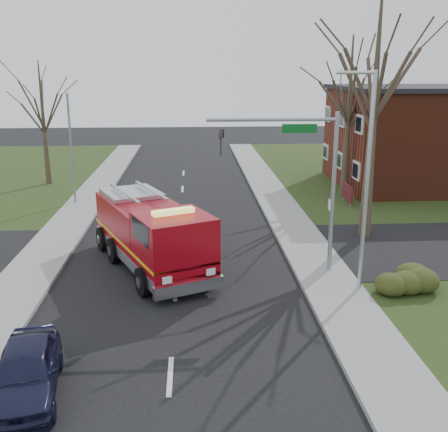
{
  "coord_description": "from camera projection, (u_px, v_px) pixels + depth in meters",
  "views": [
    {
      "loc": [
        0.72,
        -19.15,
        8.45
      ],
      "look_at": [
        2.13,
        3.61,
        2.0
      ],
      "focal_mm": 42.0,
      "sensor_mm": 36.0,
      "label": 1
    }
  ],
  "objects": [
    {
      "name": "bare_tree_far",
      "position": [
        349.0,
        100.0,
        33.95
      ],
      "size": [
        5.25,
        5.25,
        10.5
      ],
      "color": "#382D21",
      "rests_on": "ground"
    },
    {
      "name": "bare_tree_left",
      "position": [
        42.0,
        110.0,
        37.75
      ],
      "size": [
        4.5,
        4.5,
        9.0
      ],
      "color": "#382D21",
      "rests_on": "ground"
    },
    {
      "name": "brick_building",
      "position": [
        443.0,
        137.0,
        38.07
      ],
      "size": [
        15.4,
        10.4,
        7.25
      ],
      "color": "maroon",
      "rests_on": "ground"
    },
    {
      "name": "fire_engine",
      "position": [
        152.0,
        235.0,
        22.65
      ],
      "size": [
        5.78,
        8.5,
        3.26
      ],
      "rotation": [
        0.0,
        0.0,
        0.42
      ],
      "color": "maroon",
      "rests_on": "ground"
    },
    {
      "name": "hedge_corner",
      "position": [
        410.0,
        281.0,
        20.07
      ],
      "size": [
        2.8,
        2.0,
        0.9
      ],
      "primitive_type": "ellipsoid",
      "color": "#2C3613",
      "rests_on": "lawn_right"
    },
    {
      "name": "bare_tree_near",
      "position": [
        375.0,
        91.0,
        24.96
      ],
      "size": [
        6.0,
        6.0,
        12.0
      ],
      "color": "#382D21",
      "rests_on": "ground"
    },
    {
      "name": "health_center_sign",
      "position": [
        347.0,
        193.0,
        33.04
      ],
      "size": [
        0.12,
        2.0,
        1.4
      ],
      "color": "#51131C",
      "rests_on": "ground"
    },
    {
      "name": "sidewalk_right",
      "position": [
        331.0,
        285.0,
        21.0
      ],
      "size": [
        2.4,
        80.0,
        0.15
      ],
      "primitive_type": "cube",
      "color": "gray",
      "rests_on": "ground"
    },
    {
      "name": "utility_pole_far",
      "position": [
        71.0,
        150.0,
        32.74
      ],
      "size": [
        0.14,
        0.14,
        7.0
      ],
      "primitive_type": "cylinder",
      "color": "gray",
      "rests_on": "ground"
    },
    {
      "name": "streetlight_pole",
      "position": [
        366.0,
        178.0,
        19.36
      ],
      "size": [
        1.48,
        0.16,
        8.4
      ],
      "color": "#B7BABF",
      "rests_on": "ground"
    },
    {
      "name": "ground",
      "position": [
        176.0,
        290.0,
        20.65
      ],
      "size": [
        120.0,
        120.0,
        0.0
      ],
      "primitive_type": "plane",
      "color": "black",
      "rests_on": "ground"
    },
    {
      "name": "parked_car_maroon",
      "position": [
        26.0,
        371.0,
        13.88
      ],
      "size": [
        2.31,
        4.34,
        1.41
      ],
      "primitive_type": "imported",
      "rotation": [
        0.0,
        0.0,
        0.16
      ],
      "color": "#171934",
      "rests_on": "ground"
    },
    {
      "name": "traffic_signal_mast",
      "position": [
        303.0,
        164.0,
        21.12
      ],
      "size": [
        5.29,
        0.18,
        6.8
      ],
      "color": "gray",
      "rests_on": "ground"
    },
    {
      "name": "sidewalk_left",
      "position": [
        15.0,
        293.0,
        20.26
      ],
      "size": [
        2.4,
        80.0,
        0.15
      ],
      "primitive_type": "cube",
      "color": "gray",
      "rests_on": "ground"
    }
  ]
}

